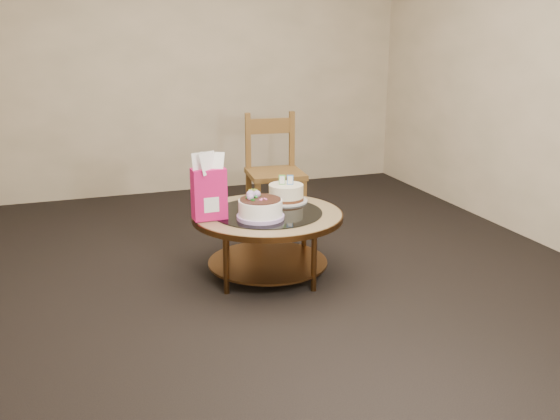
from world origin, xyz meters
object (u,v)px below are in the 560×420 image
object	(u,v)px
cream_cake	(286,193)
dining_chair	(274,171)
coffee_table	(268,223)
decorated_cake	(260,210)
gift_bag	(209,187)

from	to	relation	value
cream_cake	dining_chair	size ratio (longest dim) A/B	0.32
coffee_table	decorated_cake	xyz separation A→B (m)	(-0.09, -0.12, 0.14)
coffee_table	decorated_cake	world-z (taller)	decorated_cake
decorated_cake	cream_cake	bearing A→B (deg)	47.62
cream_cake	gift_bag	xyz separation A→B (m)	(-0.61, -0.22, 0.15)
decorated_cake	dining_chair	world-z (taller)	dining_chair
cream_cake	dining_chair	distance (m)	0.82
coffee_table	dining_chair	world-z (taller)	dining_chair
cream_cake	gift_bag	size ratio (longest dim) A/B	0.71
cream_cake	dining_chair	world-z (taller)	dining_chair
coffee_table	decorated_cake	bearing A→B (deg)	-126.48
decorated_cake	dining_chair	xyz separation A→B (m)	(0.48, 1.12, -0.03)
coffee_table	cream_cake	xyz separation A→B (m)	(0.21, 0.20, 0.14)
gift_bag	coffee_table	bearing A→B (deg)	0.51
cream_cake	gift_bag	bearing A→B (deg)	-140.59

